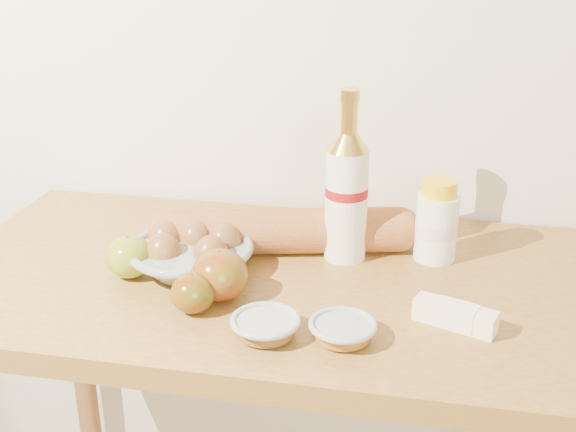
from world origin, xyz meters
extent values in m
cube|color=beige|center=(0.00, 1.51, 1.30)|extent=(3.50, 0.02, 2.60)
cube|color=#A97C36|center=(0.00, 1.18, 0.88)|extent=(1.20, 0.60, 0.04)
cylinder|color=brown|center=(-0.55, 1.43, 0.43)|extent=(0.05, 0.05, 0.86)
cylinder|color=#EDE2C9|center=(0.08, 1.27, 1.00)|extent=(0.08, 0.08, 0.20)
cylinder|color=maroon|center=(0.08, 1.27, 1.02)|extent=(0.08, 0.08, 0.02)
cone|color=gold|center=(0.08, 1.27, 1.11)|extent=(0.08, 0.08, 0.03)
cylinder|color=gold|center=(0.08, 1.27, 1.15)|extent=(0.03, 0.03, 0.05)
cylinder|color=gold|center=(0.08, 1.27, 1.19)|extent=(0.04, 0.04, 0.02)
cylinder|color=white|center=(0.23, 1.29, 0.96)|extent=(0.08, 0.08, 0.12)
cylinder|color=beige|center=(0.23, 1.29, 0.96)|extent=(0.08, 0.08, 0.03)
cylinder|color=yellow|center=(0.23, 1.29, 1.03)|extent=(0.06, 0.06, 0.03)
torus|color=gray|center=(-0.17, 1.16, 0.94)|extent=(0.23, 0.23, 0.02)
ellipsoid|color=brown|center=(-0.21, 1.14, 0.94)|extent=(0.06, 0.06, 0.07)
ellipsoid|color=brown|center=(-0.13, 1.15, 0.94)|extent=(0.06, 0.06, 0.07)
ellipsoid|color=brown|center=(-0.17, 1.20, 0.94)|extent=(0.06, 0.06, 0.07)
ellipsoid|color=brown|center=(-0.22, 1.19, 0.94)|extent=(0.06, 0.06, 0.07)
ellipsoid|color=brown|center=(-0.12, 1.20, 0.94)|extent=(0.06, 0.06, 0.07)
cylinder|color=#B26C36|center=(-0.03, 1.27, 0.94)|extent=(0.41, 0.17, 0.08)
sphere|color=#B26C36|center=(-0.23, 1.22, 0.94)|extent=(0.10, 0.10, 0.08)
sphere|color=#B26C36|center=(0.17, 1.32, 0.94)|extent=(0.10, 0.10, 0.08)
ellipsoid|color=olive|center=(-0.26, 1.12, 0.94)|extent=(0.10, 0.10, 0.07)
cylinder|color=#4E331A|center=(-0.26, 1.12, 0.97)|extent=(0.01, 0.01, 0.01)
ellipsoid|color=maroon|center=(-0.12, 1.03, 0.93)|extent=(0.08, 0.08, 0.06)
cylinder|color=#4A3318|center=(-0.12, 1.03, 0.96)|extent=(0.01, 0.01, 0.01)
ellipsoid|color=#97080D|center=(-0.09, 1.08, 0.94)|extent=(0.12, 0.12, 0.08)
cylinder|color=#52331B|center=(-0.09, 1.08, 0.98)|extent=(0.01, 0.01, 0.01)
torus|color=#9AA8A3|center=(0.00, 0.99, 0.92)|extent=(0.14, 0.14, 0.01)
cylinder|color=brown|center=(0.00, 0.99, 0.91)|extent=(0.11, 0.11, 0.02)
torus|color=#98A5A0|center=(0.11, 1.00, 0.92)|extent=(0.12, 0.12, 0.01)
cylinder|color=#8A5716|center=(0.11, 1.00, 0.91)|extent=(0.10, 0.10, 0.02)
cube|color=#FFF5C5|center=(0.27, 1.07, 0.92)|extent=(0.13, 0.07, 0.03)
cube|color=white|center=(0.27, 1.07, 0.92)|extent=(0.07, 0.06, 0.04)
camera|label=1|loc=(0.21, 0.12, 1.46)|focal=45.00mm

